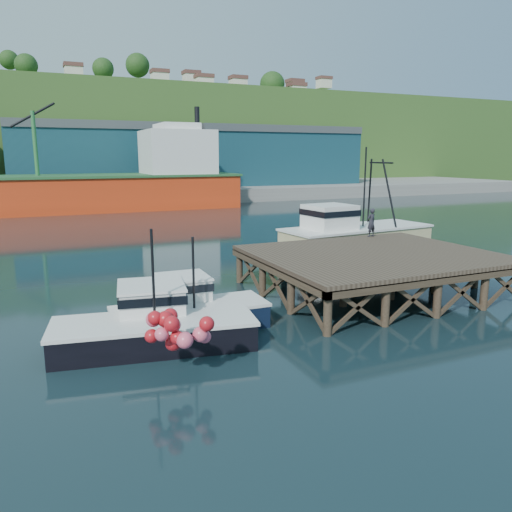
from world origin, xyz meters
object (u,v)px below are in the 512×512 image
boat_navy (188,309)px  trawler (354,232)px  boat_black (154,323)px  dockworker (371,223)px

boat_navy → trawler: bearing=35.3°
boat_navy → boat_black: size_ratio=0.82×
trawler → dockworker: 5.59m
dockworker → boat_navy: bearing=12.6°
boat_navy → boat_black: (-1.76, -1.40, 0.05)m
boat_black → trawler: bearing=44.0°
trawler → dockworker: size_ratio=6.70×
boat_navy → boat_black: boat_black is taller
trawler → dockworker: (-2.21, -4.94, 1.42)m
boat_navy → dockworker: size_ratio=3.62×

